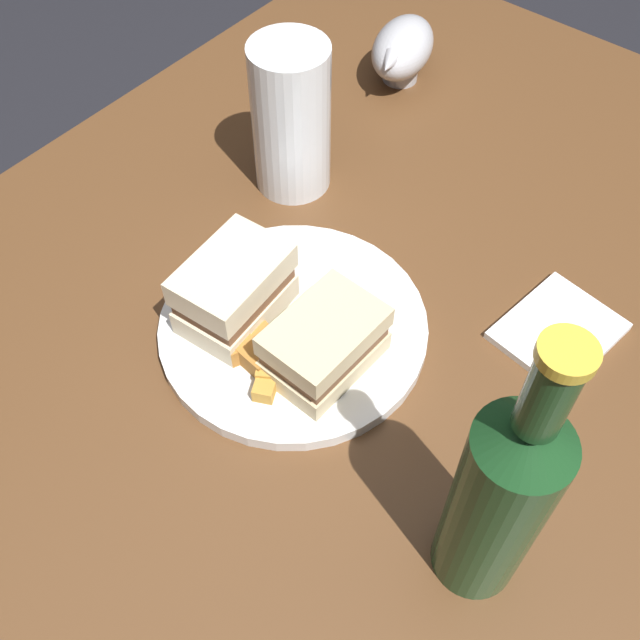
% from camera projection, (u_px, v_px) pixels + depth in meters
% --- Properties ---
extents(ground_plane, '(6.00, 6.00, 0.00)m').
position_uv_depth(ground_plane, '(335.00, 584.00, 1.26)').
color(ground_plane, black).
extents(dining_table, '(1.22, 0.90, 0.70)m').
position_uv_depth(dining_table, '(339.00, 499.00, 0.98)').
color(dining_table, brown).
rests_on(dining_table, ground).
extents(plate, '(0.25, 0.25, 0.01)m').
position_uv_depth(plate, '(293.00, 327.00, 0.71)').
color(plate, white).
rests_on(plate, dining_table).
extents(sandwich_half_left, '(0.11, 0.08, 0.07)m').
position_uv_depth(sandwich_half_left, '(234.00, 289.00, 0.68)').
color(sandwich_half_left, beige).
rests_on(sandwich_half_left, plate).
extents(sandwich_half_right, '(0.11, 0.07, 0.06)m').
position_uv_depth(sandwich_half_right, '(326.00, 344.00, 0.65)').
color(sandwich_half_right, beige).
rests_on(sandwich_half_right, plate).
extents(potato_wedge_front, '(0.03, 0.05, 0.02)m').
position_uv_depth(potato_wedge_front, '(271.00, 347.00, 0.67)').
color(potato_wedge_front, '#AD702D').
rests_on(potato_wedge_front, plate).
extents(potato_wedge_middle, '(0.03, 0.05, 0.02)m').
position_uv_depth(potato_wedge_middle, '(229.00, 339.00, 0.68)').
color(potato_wedge_middle, '#AD702D').
rests_on(potato_wedge_middle, plate).
extents(potato_wedge_back, '(0.03, 0.05, 0.02)m').
position_uv_depth(potato_wedge_back, '(249.00, 353.00, 0.67)').
color(potato_wedge_back, '#AD702D').
rests_on(potato_wedge_back, plate).
extents(potato_wedge_left_edge, '(0.05, 0.04, 0.01)m').
position_uv_depth(potato_wedge_left_edge, '(269.00, 374.00, 0.66)').
color(potato_wedge_left_edge, gold).
rests_on(potato_wedge_left_edge, plate).
extents(potato_wedge_right_edge, '(0.05, 0.04, 0.02)m').
position_uv_depth(potato_wedge_right_edge, '(271.00, 361.00, 0.66)').
color(potato_wedge_right_edge, gold).
rests_on(potato_wedge_right_edge, plate).
extents(pint_glass, '(0.08, 0.08, 0.17)m').
position_uv_depth(pint_glass, '(291.00, 128.00, 0.78)').
color(pint_glass, white).
rests_on(pint_glass, dining_table).
extents(gravy_boat, '(0.14, 0.10, 0.07)m').
position_uv_depth(gravy_boat, '(402.00, 48.00, 0.91)').
color(gravy_boat, '#B7B7BC').
rests_on(gravy_boat, dining_table).
extents(cider_bottle, '(0.06, 0.06, 0.29)m').
position_uv_depth(cider_bottle, '(500.00, 497.00, 0.49)').
color(cider_bottle, '#19421E').
rests_on(cider_bottle, dining_table).
extents(napkin, '(0.12, 0.10, 0.01)m').
position_uv_depth(napkin, '(558.00, 331.00, 0.71)').
color(napkin, white).
rests_on(napkin, dining_table).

